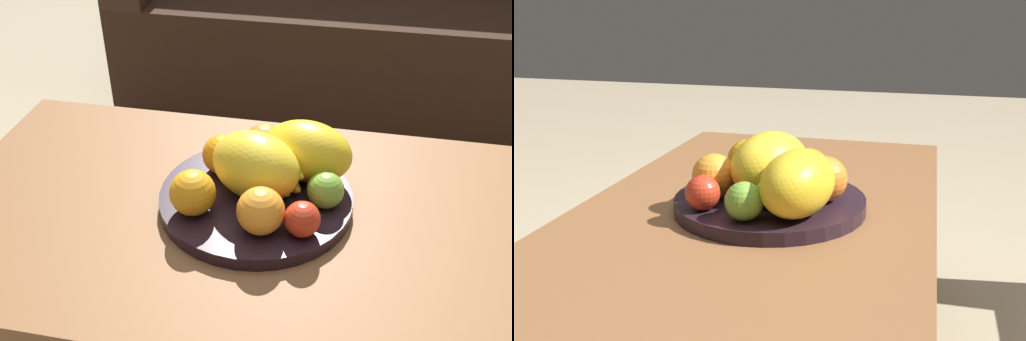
% 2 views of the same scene
% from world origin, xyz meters
% --- Properties ---
extents(coffee_table, '(1.23, 0.65, 0.39)m').
position_xyz_m(coffee_table, '(0.00, 0.00, 0.35)').
color(coffee_table, brown).
rests_on(coffee_table, ground_plane).
extents(fruit_bowl, '(0.35, 0.35, 0.03)m').
position_xyz_m(fruit_bowl, '(-0.03, 0.03, 0.41)').
color(fruit_bowl, black).
rests_on(fruit_bowl, coffee_table).
extents(melon_large_front, '(0.19, 0.15, 0.11)m').
position_xyz_m(melon_large_front, '(0.05, 0.10, 0.48)').
color(melon_large_front, yellow).
rests_on(melon_large_front, fruit_bowl).
extents(melon_smaller_beside, '(0.20, 0.18, 0.12)m').
position_xyz_m(melon_smaller_beside, '(-0.03, 0.03, 0.48)').
color(melon_smaller_beside, yellow).
rests_on(melon_smaller_beside, fruit_bowl).
extents(orange_front, '(0.08, 0.08, 0.08)m').
position_xyz_m(orange_front, '(-0.01, -0.07, 0.46)').
color(orange_front, orange).
rests_on(orange_front, fruit_bowl).
extents(orange_left, '(0.08, 0.08, 0.08)m').
position_xyz_m(orange_left, '(-0.11, 0.09, 0.46)').
color(orange_left, orange).
rests_on(orange_left, fruit_bowl).
extents(orange_right, '(0.08, 0.08, 0.08)m').
position_xyz_m(orange_right, '(-0.13, -0.04, 0.46)').
color(orange_right, orange).
rests_on(orange_right, fruit_bowl).
extents(orange_back, '(0.08, 0.08, 0.08)m').
position_xyz_m(orange_back, '(-0.04, 0.13, 0.46)').
color(orange_back, orange).
rests_on(orange_back, fruit_bowl).
extents(apple_front, '(0.06, 0.06, 0.06)m').
position_xyz_m(apple_front, '(0.06, -0.07, 0.45)').
color(apple_front, red).
rests_on(apple_front, fruit_bowl).
extents(apple_left, '(0.07, 0.07, 0.07)m').
position_xyz_m(apple_left, '(0.09, 0.02, 0.45)').
color(apple_left, '#72A835').
rests_on(apple_left, fruit_bowl).
extents(banana_bunch, '(0.16, 0.15, 0.06)m').
position_xyz_m(banana_bunch, '(-0.02, 0.07, 0.45)').
color(banana_bunch, yellow).
rests_on(banana_bunch, fruit_bowl).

